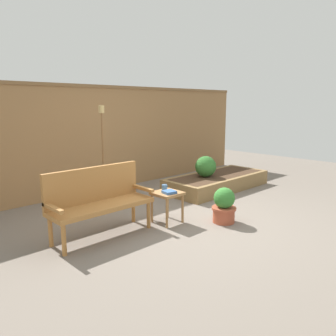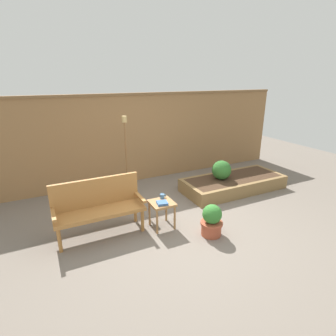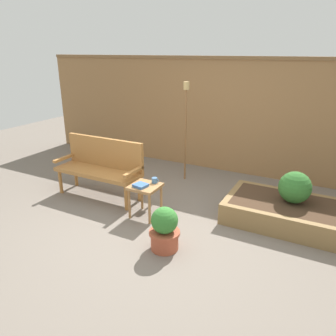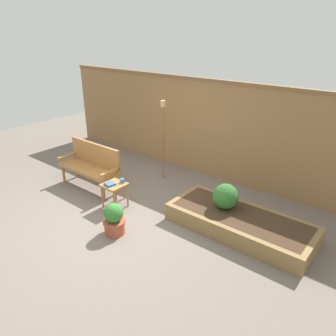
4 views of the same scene
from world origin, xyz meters
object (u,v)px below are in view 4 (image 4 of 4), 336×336
Objects in this scene: side_table at (114,188)px; potted_boxwood at (114,219)px; shrub_near_bench at (225,196)px; cup_on_table at (122,181)px; tiki_torch at (163,127)px; garden_bench at (92,163)px; book_on_table at (110,184)px.

potted_boxwood is (0.63, -0.59, -0.13)m from side_table.
shrub_near_bench is (1.24, 1.41, 0.25)m from potted_boxwood.
cup_on_table is 0.07× the size of tiki_torch.
book_on_table is (0.99, -0.37, -0.04)m from garden_bench.
potted_boxwood is 2.45m from tiki_torch.
book_on_table is at bearing 141.64° from potted_boxwood.
garden_bench is at bearing 163.47° from side_table.
cup_on_table is 1.92m from shrub_near_bench.
garden_bench is at bearing -125.79° from tiki_torch.
cup_on_table reaches higher than book_on_table.
shrub_near_bench is at bearing -20.55° from tiki_torch.
potted_boxwood is (0.66, -0.52, -0.23)m from book_on_table.
shrub_near_bench is at bearing 20.58° from cup_on_table.
garden_bench reaches higher than cup_on_table.
garden_bench is 0.82× the size of tiki_torch.
side_table is at bearing -85.97° from tiki_torch.
cup_on_table is 0.26× the size of shrub_near_bench.
side_table is at bearing -118.51° from cup_on_table.
side_table is at bearing 136.76° from potted_boxwood.
tiki_torch is (-0.11, 1.55, 0.80)m from side_table.
side_table is 2.74× the size of book_on_table.
garden_bench is 1.10m from cup_on_table.
tiki_torch reaches higher than side_table.
garden_bench reaches higher than potted_boxwood.
book_on_table is 2.09m from shrub_near_bench.
tiki_torch is at bearing 54.21° from garden_bench.
cup_on_table reaches higher than potted_boxwood.
tiki_torch is (-0.18, 1.42, 0.68)m from cup_on_table.
book_on_table reaches higher than side_table.
side_table is 0.20m from cup_on_table.
book_on_table is 0.32× the size of potted_boxwood.
cup_on_table is 0.95m from potted_boxwood.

